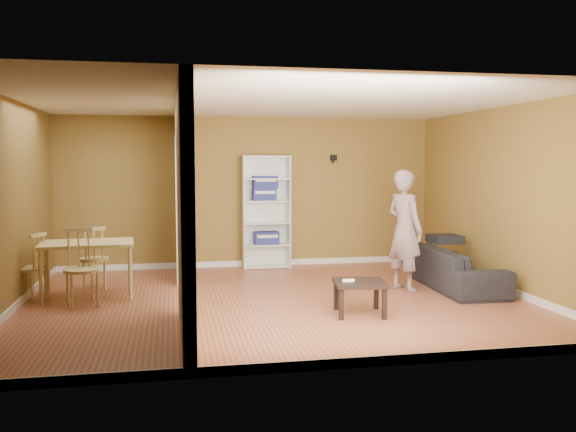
# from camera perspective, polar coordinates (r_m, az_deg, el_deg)

# --- Properties ---
(room_shell) EXTENTS (6.50, 6.50, 6.50)m
(room_shell) POSITION_cam_1_polar(r_m,az_deg,el_deg) (7.91, -1.15, 1.29)
(room_shell) COLOR #A66043
(room_shell) RESTS_ON ground
(partition) EXTENTS (0.22, 5.50, 2.60)m
(partition) POSITION_cam_1_polar(r_m,az_deg,el_deg) (7.80, -9.87, 1.17)
(partition) COLOR olive
(partition) RESTS_ON ground
(wall_speaker) EXTENTS (0.10, 0.10, 0.10)m
(wall_speaker) POSITION_cam_1_polar(r_m,az_deg,el_deg) (10.85, 4.29, 5.45)
(wall_speaker) COLOR black
(wall_speaker) RESTS_ON room_shell
(sofa) EXTENTS (2.05, 0.95, 0.77)m
(sofa) POSITION_cam_1_polar(r_m,az_deg,el_deg) (9.15, 15.48, -4.16)
(sofa) COLOR black
(sofa) RESTS_ON ground
(person) EXTENTS (0.89, 0.80, 2.02)m
(person) POSITION_cam_1_polar(r_m,az_deg,el_deg) (8.77, 10.88, -0.35)
(person) COLOR slate
(person) RESTS_ON ground
(bookshelf) EXTENTS (0.82, 0.36, 1.94)m
(bookshelf) POSITION_cam_1_polar(r_m,az_deg,el_deg) (10.54, -2.11, 0.41)
(bookshelf) COLOR white
(bookshelf) RESTS_ON ground
(paper_box_navy_a) EXTENTS (0.42, 0.27, 0.21)m
(paper_box_navy_a) POSITION_cam_1_polar(r_m,az_deg,el_deg) (10.54, -2.03, -2.06)
(paper_box_navy_a) COLOR navy
(paper_box_navy_a) RESTS_ON bookshelf
(paper_box_navy_b) EXTENTS (0.40, 0.26, 0.20)m
(paper_box_navy_b) POSITION_cam_1_polar(r_m,az_deg,el_deg) (10.47, -2.26, 2.03)
(paper_box_navy_b) COLOR navy
(paper_box_navy_b) RESTS_ON bookshelf
(paper_box_navy_c) EXTENTS (0.41, 0.27, 0.21)m
(paper_box_navy_c) POSITION_cam_1_polar(r_m,az_deg,el_deg) (10.46, -2.16, 3.22)
(paper_box_navy_c) COLOR navy
(paper_box_navy_c) RESTS_ON bookshelf
(coffee_table) EXTENTS (0.60, 0.60, 0.40)m
(coffee_table) POSITION_cam_1_polar(r_m,az_deg,el_deg) (7.36, 6.72, -6.56)
(coffee_table) COLOR black
(coffee_table) RESTS_ON ground
(game_controller) EXTENTS (0.14, 0.04, 0.03)m
(game_controller) POSITION_cam_1_polar(r_m,az_deg,el_deg) (7.33, 5.67, -6.01)
(game_controller) COLOR white
(game_controller) RESTS_ON coffee_table
(dining_table) EXTENTS (1.20, 0.80, 0.75)m
(dining_table) POSITION_cam_1_polar(r_m,az_deg,el_deg) (8.62, -18.27, -2.84)
(dining_table) COLOR tan
(dining_table) RESTS_ON ground
(chair_left) EXTENTS (0.55, 0.55, 0.90)m
(chair_left) POSITION_cam_1_polar(r_m,az_deg,el_deg) (8.72, -23.10, -4.38)
(chair_left) COLOR tan
(chair_left) RESTS_ON ground
(chair_near) EXTENTS (0.57, 0.57, 0.99)m
(chair_near) POSITION_cam_1_polar(r_m,az_deg,el_deg) (8.11, -18.73, -4.61)
(chair_near) COLOR tan
(chair_near) RESTS_ON ground
(chair_far) EXTENTS (0.48, 0.48, 0.91)m
(chair_far) POSITION_cam_1_polar(r_m,az_deg,el_deg) (9.22, -17.70, -3.69)
(chair_far) COLOR tan
(chair_far) RESTS_ON ground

